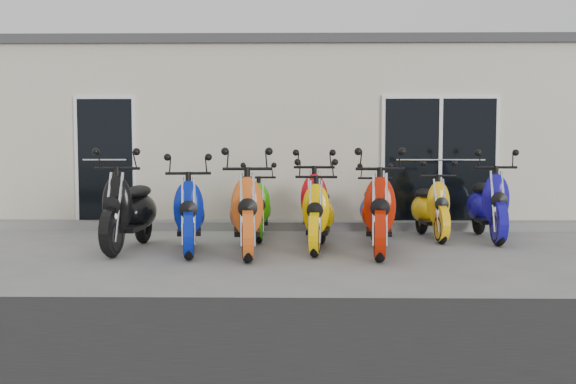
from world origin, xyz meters
The scene contains 16 objects.
ground centered at (0.00, 0.00, 0.00)m, with size 80.00×80.00×0.00m, color gray.
building centered at (0.00, 5.20, 1.60)m, with size 14.00×6.00×3.20m, color beige.
roof_cap centered at (0.00, 5.20, 3.28)m, with size 14.20×6.20×0.16m, color #3F3F42.
front_step centered at (0.00, 2.02, 0.07)m, with size 14.00×0.40×0.15m, color gray.
door_left centered at (-3.20, 2.17, 1.26)m, with size 1.07×0.08×2.22m, color black.
door_right centered at (2.60, 2.17, 1.26)m, with size 2.02×0.08×2.22m, color black.
scooter_front_black centered at (-2.18, -0.18, 0.71)m, with size 0.70×1.91×1.41m, color black, non-canonical shape.
scooter_front_blue centered at (-1.32, -0.38, 0.67)m, with size 0.66×1.82×1.34m, color #061A99, non-canonical shape.
scooter_front_orange_a centered at (-0.53, -0.51, 0.71)m, with size 0.70×1.92×1.42m, color #E55B19, non-canonical shape.
scooter_front_orange_b centered at (0.43, -0.17, 0.64)m, with size 0.63×1.72×1.27m, color #FFC700, non-canonical shape.
scooter_front_red centered at (1.22, -0.46, 0.71)m, with size 0.70×1.92×1.42m, color #B51703, non-canonical shape.
scooter_back_green centered at (-0.46, 0.99, 0.60)m, with size 0.59×1.62×1.20m, color #35C109, non-canonical shape.
scooter_back_red centered at (0.41, 0.86, 0.70)m, with size 0.69×1.89×1.39m, color red, non-canonical shape.
scooter_back_blue centered at (1.32, 1.00, 0.59)m, with size 0.58×1.60×1.18m, color #101DA0, non-canonical shape.
scooter_back_yellow centered at (2.21, 0.97, 0.62)m, with size 0.61×1.67×1.23m, color yellow, non-canonical shape.
scooter_back_extra centered at (3.06, 0.86, 0.70)m, with size 0.69×1.89×1.39m, color #140D96, non-canonical shape.
Camera 1 is at (0.15, -8.94, 1.42)m, focal length 40.00 mm.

